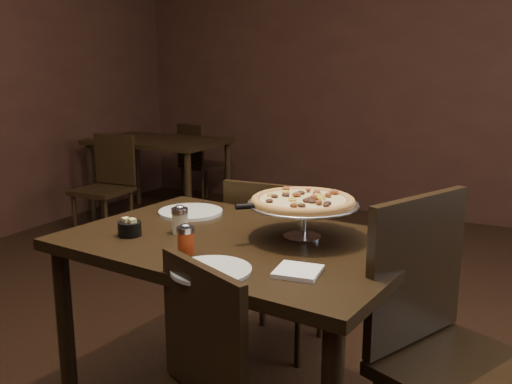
% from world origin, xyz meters
% --- Properties ---
extents(room, '(6.04, 7.04, 2.84)m').
position_xyz_m(room, '(0.06, 0.03, 1.40)').
color(room, black).
rests_on(room, ground).
extents(dining_table, '(1.33, 0.96, 0.78)m').
position_xyz_m(dining_table, '(-0.05, -0.04, 0.67)').
color(dining_table, black).
rests_on(dining_table, ground).
extents(background_table, '(1.18, 0.78, 0.73)m').
position_xyz_m(background_table, '(-2.20, 2.39, 0.64)').
color(background_table, black).
rests_on(background_table, ground).
extents(pizza_stand, '(0.41, 0.41, 0.17)m').
position_xyz_m(pizza_stand, '(0.16, 0.07, 0.91)').
color(pizza_stand, '#BBBBC2').
rests_on(pizza_stand, dining_table).
extents(parmesan_shaker, '(0.06, 0.06, 0.11)m').
position_xyz_m(parmesan_shaker, '(-0.27, -0.09, 0.83)').
color(parmesan_shaker, beige).
rests_on(parmesan_shaker, dining_table).
extents(pepper_flake_shaker, '(0.06, 0.06, 0.10)m').
position_xyz_m(pepper_flake_shaker, '(-0.12, -0.27, 0.83)').
color(pepper_flake_shaker, '#992A0D').
rests_on(pepper_flake_shaker, dining_table).
extents(packet_caddy, '(0.09, 0.09, 0.07)m').
position_xyz_m(packet_caddy, '(-0.42, -0.19, 0.80)').
color(packet_caddy, black).
rests_on(packet_caddy, dining_table).
extents(napkin_stack, '(0.15, 0.15, 0.01)m').
position_xyz_m(napkin_stack, '(0.28, -0.27, 0.78)').
color(napkin_stack, white).
rests_on(napkin_stack, dining_table).
extents(plate_left, '(0.27, 0.27, 0.01)m').
position_xyz_m(plate_left, '(-0.40, 0.18, 0.78)').
color(plate_left, silver).
rests_on(plate_left, dining_table).
extents(plate_near, '(0.25, 0.25, 0.01)m').
position_xyz_m(plate_near, '(0.04, -0.38, 0.78)').
color(plate_near, silver).
rests_on(plate_near, dining_table).
extents(serving_spatula, '(0.18, 0.18, 0.03)m').
position_xyz_m(serving_spatula, '(0.02, -0.06, 0.91)').
color(serving_spatula, '#BBBBC2').
rests_on(serving_spatula, pizza_stand).
extents(chair_far, '(0.42, 0.42, 0.87)m').
position_xyz_m(chair_far, '(-0.19, 0.58, 0.48)').
color(chair_far, black).
rests_on(chair_far, ground).
extents(chair_side, '(0.62, 0.62, 1.00)m').
position_xyz_m(chair_side, '(0.71, -0.06, 0.54)').
color(chair_side, black).
rests_on(chair_side, ground).
extents(bg_chair_far, '(0.48, 0.48, 0.82)m').
position_xyz_m(bg_chair_far, '(-2.17, 3.01, 0.45)').
color(bg_chair_far, black).
rests_on(bg_chair_far, ground).
extents(bg_chair_near, '(0.40, 0.40, 0.84)m').
position_xyz_m(bg_chair_near, '(-2.22, 1.71, 0.46)').
color(bg_chair_near, black).
rests_on(bg_chair_near, ground).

